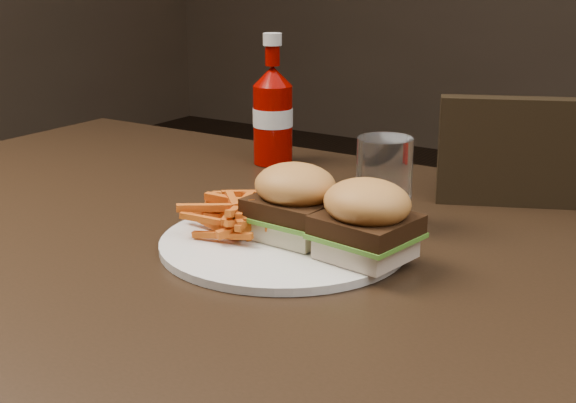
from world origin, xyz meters
The scene contains 8 objects.
dining_table centered at (0.00, 0.00, 0.73)m, with size 1.20×0.80×0.04m, color black.
chair_far centered at (0.27, 0.50, 0.43)m, with size 0.43×0.43×0.04m, color black.
plate centered at (0.09, -0.01, 0.76)m, with size 0.27×0.27×0.01m, color white.
sandwich_half_a centered at (0.10, 0.00, 0.77)m, with size 0.08×0.08×0.02m, color #F5E1C3.
sandwich_half_b centered at (0.20, -0.01, 0.77)m, with size 0.08×0.08×0.02m, color beige.
fries_pile centered at (0.05, -0.01, 0.78)m, with size 0.10×0.10×0.04m, color #BB3C15, non-canonical shape.
ketchup_bottle centered at (-0.12, 0.29, 0.81)m, with size 0.06×0.06×0.12m, color #830400.
tumbler centered at (0.15, 0.11, 0.81)m, with size 0.06×0.06×0.10m, color white.
Camera 1 is at (0.55, -0.69, 1.05)m, focal length 50.00 mm.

